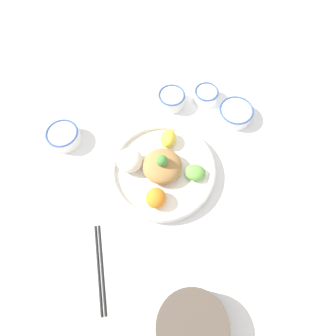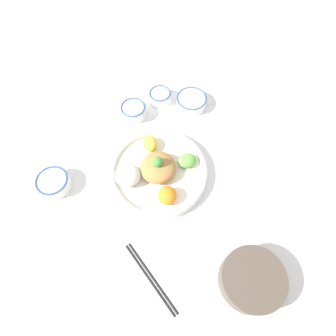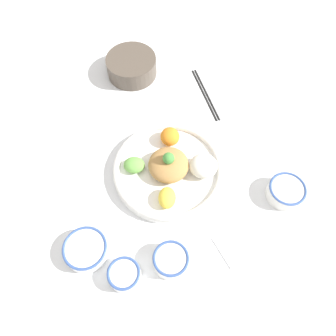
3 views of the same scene
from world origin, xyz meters
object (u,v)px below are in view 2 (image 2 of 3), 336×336
object	(u,v)px
sauce_bowl_red	(53,183)
serving_spoon_main	(92,124)
chopsticks_pair_near	(151,278)
rice_bowl_plain	(191,101)
sauce_bowl_dark	(160,96)
rice_bowl_blue	(133,110)
side_serving_bowl	(252,279)
salad_platter	(157,171)

from	to	relation	value
sauce_bowl_red	serving_spoon_main	xyz separation A→B (m)	(0.04, 0.26, -0.02)
sauce_bowl_red	chopsticks_pair_near	world-z (taller)	sauce_bowl_red
sauce_bowl_red	rice_bowl_plain	size ratio (longest dim) A/B	0.91
sauce_bowl_red	sauce_bowl_dark	distance (m)	0.50
rice_bowl_blue	sauce_bowl_dark	xyz separation A→B (m)	(0.08, 0.09, -0.00)
rice_bowl_blue	side_serving_bowl	size ratio (longest dim) A/B	0.53
salad_platter	rice_bowl_blue	distance (m)	0.27
side_serving_bowl	rice_bowl_blue	bearing A→B (deg)	132.69
sauce_bowl_red	side_serving_bowl	xyz separation A→B (m)	(0.65, -0.17, 0.01)
salad_platter	chopsticks_pair_near	world-z (taller)	salad_platter
salad_platter	sauce_bowl_dark	bearing A→B (deg)	100.43
rice_bowl_blue	chopsticks_pair_near	world-z (taller)	rice_bowl_blue
sauce_bowl_red	side_serving_bowl	distance (m)	0.67
salad_platter	sauce_bowl_red	size ratio (longest dim) A/B	3.12
rice_bowl_blue	side_serving_bowl	world-z (taller)	side_serving_bowl
sauce_bowl_red	sauce_bowl_dark	size ratio (longest dim) A/B	1.25
chopsticks_pair_near	sauce_bowl_dark	bearing A→B (deg)	-39.20
sauce_bowl_red	sauce_bowl_dark	bearing A→B (deg)	58.51
rice_bowl_plain	chopsticks_pair_near	size ratio (longest dim) A/B	0.61
sauce_bowl_red	side_serving_bowl	bearing A→B (deg)	-14.70
chopsticks_pair_near	salad_platter	bearing A→B (deg)	-39.79
sauce_bowl_red	side_serving_bowl	size ratio (longest dim) A/B	0.60
sauce_bowl_dark	rice_bowl_plain	distance (m)	0.12
side_serving_bowl	chopsticks_pair_near	size ratio (longest dim) A/B	0.92
rice_bowl_blue	rice_bowl_plain	size ratio (longest dim) A/B	0.80
chopsticks_pair_near	serving_spoon_main	size ratio (longest dim) A/B	1.44
rice_bowl_plain	serving_spoon_main	xyz separation A→B (m)	(-0.35, -0.16, -0.02)
rice_bowl_blue	chopsticks_pair_near	xyz separation A→B (m)	(0.19, -0.55, -0.02)
sauce_bowl_dark	chopsticks_pair_near	xyz separation A→B (m)	(0.11, -0.64, -0.02)
serving_spoon_main	rice_bowl_plain	bearing A→B (deg)	55.18
rice_bowl_blue	rice_bowl_plain	xyz separation A→B (m)	(0.20, 0.09, -0.00)
serving_spoon_main	salad_platter	bearing A→B (deg)	1.04
chopsticks_pair_near	side_serving_bowl	bearing A→B (deg)	-129.02
rice_bowl_plain	rice_bowl_blue	bearing A→B (deg)	-155.91
salad_platter	chopsticks_pair_near	bearing A→B (deg)	-80.77
rice_bowl_plain	sauce_bowl_red	bearing A→B (deg)	-131.90
rice_bowl_plain	serving_spoon_main	distance (m)	0.38
rice_bowl_blue	sauce_bowl_dark	size ratio (longest dim) A/B	1.11
sauce_bowl_red	serving_spoon_main	bearing A→B (deg)	81.98
side_serving_bowl	rice_bowl_plain	bearing A→B (deg)	113.78
sauce_bowl_dark	chopsticks_pair_near	size ratio (longest dim) A/B	0.44
rice_bowl_plain	salad_platter	bearing A→B (deg)	-101.18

